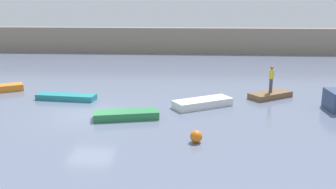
% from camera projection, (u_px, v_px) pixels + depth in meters
% --- Properties ---
extents(ground_plane, '(120.00, 120.00, 0.00)m').
position_uv_depth(ground_plane, '(89.00, 115.00, 21.55)').
color(ground_plane, slate).
extents(embankment_wall, '(80.00, 1.20, 2.96)m').
position_uv_depth(embankment_wall, '(146.00, 40.00, 46.10)').
color(embankment_wall, gray).
rests_on(embankment_wall, ground_plane).
extents(rowboat_teal, '(3.90, 1.41, 0.35)m').
position_uv_depth(rowboat_teal, '(66.00, 97.00, 24.83)').
color(rowboat_teal, teal).
rests_on(rowboat_teal, ground_plane).
extents(rowboat_green, '(3.67, 1.98, 0.42)m').
position_uv_depth(rowboat_green, '(126.00, 115.00, 20.92)').
color(rowboat_green, '#2D7F47').
rests_on(rowboat_green, ground_plane).
extents(rowboat_white, '(3.75, 2.96, 0.46)m').
position_uv_depth(rowboat_white, '(203.00, 103.00, 23.19)').
color(rowboat_white, white).
rests_on(rowboat_white, ground_plane).
extents(rowboat_brown, '(3.08, 2.66, 0.36)m').
position_uv_depth(rowboat_brown, '(270.00, 95.00, 25.29)').
color(rowboat_brown, brown).
rests_on(rowboat_brown, ground_plane).
extents(person_yellow_shirt, '(0.32, 0.32, 1.75)m').
position_uv_depth(person_yellow_shirt, '(271.00, 78.00, 25.01)').
color(person_yellow_shirt, '#4C4C56').
rests_on(person_yellow_shirt, rowboat_brown).
extents(mooring_buoy, '(0.56, 0.56, 0.56)m').
position_uv_depth(mooring_buoy, '(196.00, 136.00, 17.42)').
color(mooring_buoy, orange).
rests_on(mooring_buoy, ground_plane).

